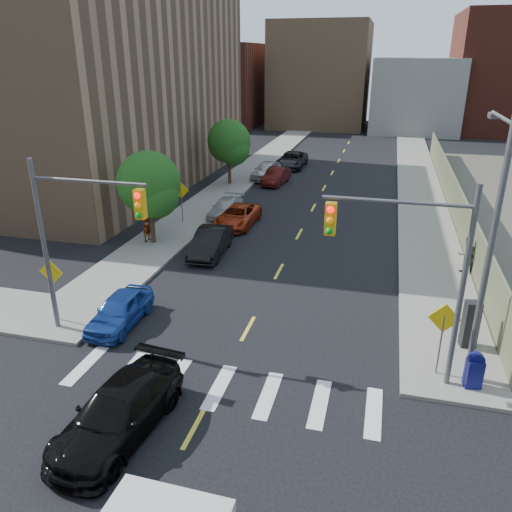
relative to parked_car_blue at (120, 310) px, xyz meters
The scene contains 28 objects.
ground 8.74m from the parked_car_blue, 53.44° to the right, with size 160.00×160.00×0.00m, color black.
sidewalk_nw 34.60m from the parked_car_blue, 94.24° to the left, with size 3.50×73.00×0.15m, color gray.
sidewalk_ne 36.85m from the parked_car_blue, 69.44° to the left, with size 3.50×73.00×0.15m, color gray.
fence_north 25.69m from the parked_car_blue, 54.84° to the left, with size 0.12×44.00×2.50m, color #67714F.
building_nw 29.42m from the parked_car_blue, 126.16° to the left, with size 22.00×30.00×16.00m, color #8C6B4C.
bg_bldg_west 65.42m from the parked_car_blue, 104.94° to the left, with size 14.00×18.00×12.00m, color #592319.
bg_bldg_midwest 65.36m from the parked_car_blue, 90.71° to the left, with size 14.00×16.00×15.00m, color #8C6B4C.
bg_bldg_center 64.51m from the parked_car_blue, 78.17° to the left, with size 12.00×16.00×10.00m, color gray.
signal_nw 4.07m from the parked_car_blue, 128.42° to the right, with size 4.59×0.30×7.00m.
signal_ne 11.87m from the parked_car_blue, ahead, with size 4.59×0.30×7.00m.
streetlight_ne 14.14m from the parked_car_blue, ahead, with size 0.25×3.70×9.00m.
warn_sign_nw 2.97m from the parked_car_blue, 169.15° to the right, with size 1.06×0.06×2.83m.
warn_sign_ne 12.47m from the parked_car_blue, ahead, with size 1.06×0.06×2.83m.
warn_sign_midwest 13.33m from the parked_car_blue, 101.35° to the left, with size 1.06×0.06×2.83m.
tree_west_near 9.88m from the parked_car_blue, 107.27° to the left, with size 3.66×3.64×5.52m.
tree_west_far 24.37m from the parked_car_blue, 96.67° to the left, with size 3.66×3.64×5.52m.
parked_car_blue is the anchor object (origin of this frame).
parked_car_black 8.44m from the parked_car_blue, 83.25° to the left, with size 1.56×4.46×1.47m, color black.
parked_car_red 13.69m from the parked_car_blue, 85.85° to the left, with size 2.18×4.72×1.31m, color #A12B10.
parked_car_silver 15.19m from the parked_car_blue, 91.16° to the left, with size 1.74×4.28×1.24m, color #A3A6AA.
parked_car_white 26.98m from the parked_car_blue, 90.65° to the left, with size 1.85×4.60×1.57m, color #B4B4B4.
parked_car_maroon 25.36m from the parked_car_blue, 87.80° to the left, with size 1.48×4.24×1.40m, color #400D0C.
parked_car_grey 32.44m from the parked_car_blue, 88.25° to the left, with size 2.51×5.44×1.51m, color black.
black_sedan 6.59m from the parked_car_blue, 61.38° to the right, with size 2.08×5.12×1.49m, color black.
mailbox 13.52m from the parked_car_blue, ahead, with size 0.59×0.49×1.29m.
payphone 13.76m from the parked_car_blue, ahead, with size 0.55×0.45×1.85m, color black.
pedestrian_west 9.67m from the parked_car_blue, 109.46° to the left, with size 0.69×0.45×1.89m, color gray.
pedestrian_east 17.01m from the parked_car_blue, 32.21° to the left, with size 0.90×0.70×1.85m, color gray.
Camera 1 is at (4.82, -9.16, 10.42)m, focal length 35.00 mm.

